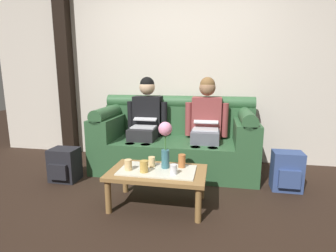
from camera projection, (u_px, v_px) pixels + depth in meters
ground_plane at (155, 211)px, 2.43m from camera, size 14.00×14.00×0.00m
back_wall_patterned at (182, 61)px, 3.79m from camera, size 6.00×0.12×2.90m
timber_pillar at (66, 61)px, 4.00m from camera, size 0.20×0.20×2.90m
couch at (175, 141)px, 3.48m from camera, size 2.06×0.88×0.96m
person_left at (146, 119)px, 3.50m from camera, size 0.56×0.67×1.22m
person_right at (206, 121)px, 3.35m from camera, size 0.56×0.67×1.22m
coffee_table at (157, 175)px, 2.48m from camera, size 0.92×0.55×0.36m
flower_vase at (165, 139)px, 2.47m from camera, size 0.13×0.13×0.45m
cup_near_left at (174, 169)px, 2.35m from camera, size 0.06×0.06×0.09m
cup_near_right at (144, 166)px, 2.40m from camera, size 0.08×0.08×0.11m
cup_far_center at (128, 165)px, 2.45m from camera, size 0.07×0.07×0.10m
cup_far_left at (182, 161)px, 2.52m from camera, size 0.07×0.07×0.13m
cup_far_right at (152, 162)px, 2.54m from camera, size 0.07×0.07×0.10m
backpack_right at (287, 171)px, 2.84m from camera, size 0.31×0.27×0.43m
backpack_left at (64, 165)px, 3.10m from camera, size 0.32×0.30×0.39m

